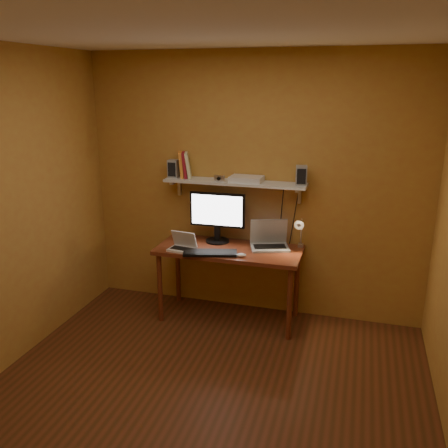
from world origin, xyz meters
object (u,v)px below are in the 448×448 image
(shelf_camera, at_px, (219,178))
(wall_shelf, at_px, (235,183))
(keyboard, at_px, (210,253))
(desk_lamp, at_px, (300,230))
(mouse, at_px, (241,255))
(speaker_right, at_px, (301,175))
(netbook, at_px, (183,245))
(laptop, at_px, (269,240))
(router, at_px, (246,179))
(speaker_left, at_px, (174,169))
(monitor, at_px, (217,215))
(desk, at_px, (229,256))

(shelf_camera, bearing_deg, wall_shelf, 20.23)
(keyboard, relative_size, desk_lamp, 1.33)
(mouse, height_order, shelf_camera, shelf_camera)
(desk_lamp, xyz_separation_m, speaker_right, (-0.02, 0.06, 0.51))
(netbook, relative_size, desk_lamp, 0.72)
(laptop, bearing_deg, mouse, -138.87)
(netbook, xyz_separation_m, router, (0.53, 0.37, 0.60))
(mouse, relative_size, speaker_right, 0.50)
(speaker_left, distance_m, speaker_right, 1.28)
(wall_shelf, distance_m, speaker_left, 0.65)
(speaker_right, bearing_deg, mouse, -149.41)
(monitor, bearing_deg, speaker_left, 173.02)
(keyboard, relative_size, shelf_camera, 4.95)
(monitor, bearing_deg, desk_lamp, -3.26)
(monitor, distance_m, speaker_left, 0.64)
(desk, relative_size, shelf_camera, 13.90)
(desk, distance_m, shelf_camera, 0.77)
(shelf_camera, bearing_deg, keyboard, -87.40)
(monitor, height_order, speaker_left, speaker_left)
(wall_shelf, bearing_deg, netbook, -138.88)
(router, bearing_deg, netbook, -144.88)
(speaker_left, relative_size, router, 0.57)
(laptop, relative_size, netbook, 1.59)
(wall_shelf, bearing_deg, keyboard, -107.12)
(mouse, relative_size, speaker_left, 0.52)
(netbook, xyz_separation_m, mouse, (0.58, -0.03, -0.03))
(keyboard, bearing_deg, wall_shelf, 58.38)
(laptop, distance_m, shelf_camera, 0.77)
(monitor, xyz_separation_m, router, (0.28, 0.05, 0.37))
(wall_shelf, distance_m, netbook, 0.78)
(wall_shelf, bearing_deg, shelf_camera, -159.77)
(desk, bearing_deg, wall_shelf, 90.00)
(desk, distance_m, router, 0.77)
(mouse, bearing_deg, shelf_camera, 119.16)
(mouse, bearing_deg, desk, 117.52)
(netbook, xyz_separation_m, speaker_right, (1.05, 0.36, 0.66))
(speaker_right, bearing_deg, netbook, -169.92)
(netbook, bearing_deg, mouse, 4.84)
(speaker_left, bearing_deg, keyboard, -39.62)
(router, bearing_deg, desk, -119.26)
(netbook, xyz_separation_m, speaker_left, (-0.23, 0.37, 0.66))
(laptop, distance_m, speaker_right, 0.70)
(mouse, bearing_deg, laptop, 46.37)
(laptop, bearing_deg, netbook, -177.09)
(laptop, bearing_deg, speaker_right, -9.60)
(desk, distance_m, keyboard, 0.27)
(desk_lamp, height_order, speaker_left, speaker_left)
(desk, relative_size, wall_shelf, 1.00)
(desk_lamp, bearing_deg, speaker_right, 107.44)
(wall_shelf, distance_m, shelf_camera, 0.16)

